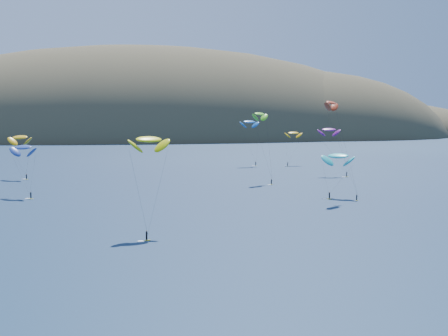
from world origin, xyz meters
TOP-DOWN VIEW (x-y plane):
  - ground at (0.00, 0.00)m, footprint 2800.00×2800.00m
  - island at (39.40, 562.36)m, footprint 730.00×300.00m
  - kitesurfer_1 at (-65.84, 156.96)m, footprint 10.78×9.98m
  - kitesurfer_2 at (-31.56, 43.70)m, footprint 9.20×12.73m
  - kitesurfer_3 at (14.76, 127.11)m, footprint 8.31×14.20m
  - kitesurfer_4 at (29.61, 195.49)m, footprint 10.01×6.47m
  - kitesurfer_5 at (25.24, 84.87)m, footprint 9.89×10.56m
  - kitesurfer_6 at (46.97, 144.46)m, footprint 8.88×11.85m
  - kitesurfer_9 at (21.58, 81.51)m, footprint 9.42×10.47m
  - kitesurfer_10 at (-60.23, 105.52)m, footprint 9.41×12.20m
  - kitesurfer_11 at (50.34, 194.74)m, footprint 10.06×10.18m

SIDE VIEW (x-z plane):
  - island at x=39.40m, z-range -115.74..94.26m
  - ground at x=0.00m, z-range 0.00..0.00m
  - kitesurfer_5 at x=25.24m, z-range 4.35..18.34m
  - kitesurfer_10 at x=-60.23m, z-range 5.60..21.77m
  - kitesurfer_11 at x=50.34m, z-range 6.17..22.99m
  - kitesurfer_1 at x=-65.84m, z-range 5.97..23.55m
  - kitesurfer_6 at x=46.97m, z-range 7.43..26.99m
  - kitesurfer_2 at x=-31.56m, z-range 7.78..28.08m
  - kitesurfer_4 at x=29.61m, z-range 8.55..30.88m
  - kitesurfer_3 at x=14.76m, z-range 10.39..35.66m
  - kitesurfer_9 at x=21.58m, z-range 11.91..39.96m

